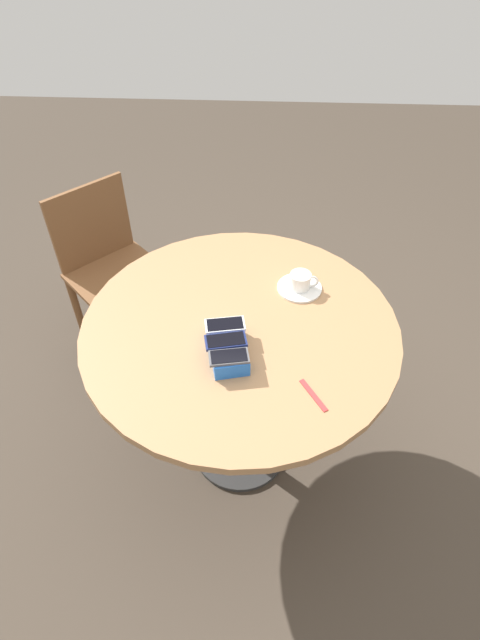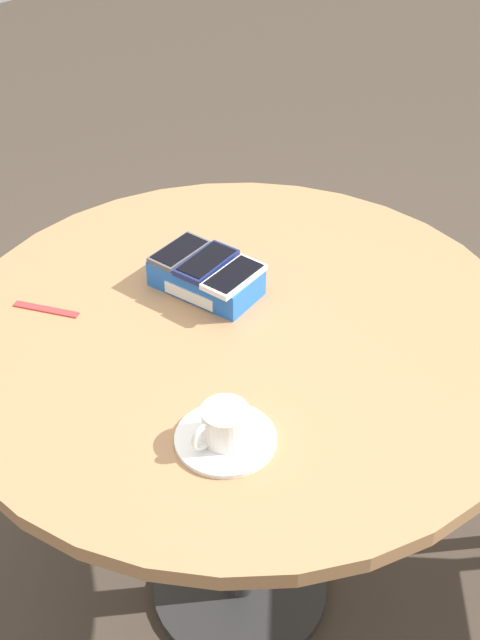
# 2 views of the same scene
# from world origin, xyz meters

# --- Properties ---
(ground_plane) EXTENTS (8.00, 8.00, 0.00)m
(ground_plane) POSITION_xyz_m (0.00, 0.00, 0.00)
(ground_plane) COLOR #42382D
(round_table) EXTENTS (1.07, 1.07, 0.79)m
(round_table) POSITION_xyz_m (0.00, 0.00, 0.68)
(round_table) COLOR #2D2D2D
(round_table) RESTS_ON ground_plane
(phone_box) EXTENTS (0.22, 0.15, 0.05)m
(phone_box) POSITION_xyz_m (-0.13, 0.03, 0.82)
(phone_box) COLOR blue
(phone_box) RESTS_ON round_table
(phone_gray) EXTENTS (0.08, 0.13, 0.01)m
(phone_gray) POSITION_xyz_m (-0.20, 0.02, 0.85)
(phone_gray) COLOR #515156
(phone_gray) RESTS_ON phone_box
(phone_navy) EXTENTS (0.09, 0.14, 0.01)m
(phone_navy) POSITION_xyz_m (-0.13, 0.04, 0.85)
(phone_navy) COLOR navy
(phone_navy) RESTS_ON phone_box
(phone_white) EXTENTS (0.08, 0.14, 0.01)m
(phone_white) POSITION_xyz_m (-0.07, 0.04, 0.85)
(phone_white) COLOR silver
(phone_white) RESTS_ON phone_box
(saucer) EXTENTS (0.16, 0.16, 0.01)m
(saucer) POSITION_xyz_m (0.19, -0.20, 0.79)
(saucer) COLOR white
(saucer) RESTS_ON round_table
(coffee_cup) EXTENTS (0.08, 0.10, 0.06)m
(coffee_cup) POSITION_xyz_m (0.19, -0.21, 0.83)
(coffee_cup) COLOR white
(coffee_cup) RESTS_ON saucer
(lanyard_strap) EXTENTS (0.12, 0.08, 0.00)m
(lanyard_strap) POSITION_xyz_m (-0.28, -0.23, 0.79)
(lanyard_strap) COLOR red
(lanyard_strap) RESTS_ON round_table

